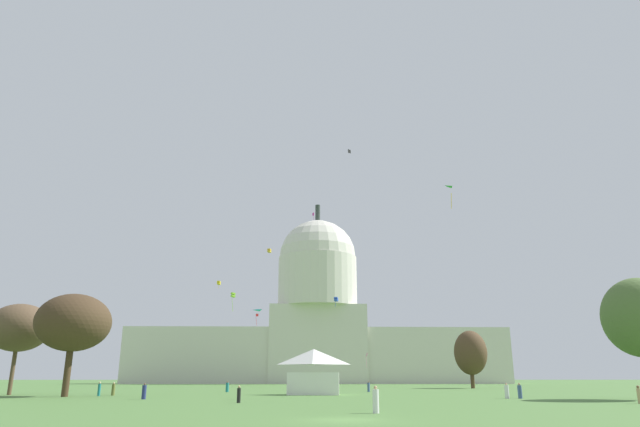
{
  "coord_description": "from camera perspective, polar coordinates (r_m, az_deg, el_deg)",
  "views": [
    {
      "loc": [
        -2.53,
        -33.43,
        2.37
      ],
      "look_at": [
        0.63,
        65.83,
        31.61
      ],
      "focal_mm": 31.13,
      "sensor_mm": 36.0,
      "label": 1
    }
  ],
  "objects": [
    {
      "name": "kite_red_mid",
      "position": [
        170.75,
        -6.5,
        -10.49
      ],
      "size": [
        0.83,
        0.39,
        3.56
      ],
      "rotation": [
        0.0,
        0.0,
        2.55
      ],
      "color": "red"
    },
    {
      "name": "kite_magenta_high",
      "position": [
        163.39,
        -0.69,
        -0.12
      ],
      "size": [
        0.54,
        0.74,
        2.3
      ],
      "rotation": [
        0.0,
        0.0,
        1.39
      ],
      "color": "#D1339E"
    },
    {
      "name": "person_denim_mid_left",
      "position": [
        68.98,
        19.85,
        -16.84
      ],
      "size": [
        0.54,
        0.54,
        1.66
      ],
      "rotation": [
        0.0,
        0.0,
        4.9
      ],
      "color": "#3D5684",
      "rests_on": "ground_plane"
    },
    {
      "name": "kite_blue_mid",
      "position": [
        172.64,
        1.66,
        -8.81
      ],
      "size": [
        1.4,
        1.44,
        2.97
      ],
      "rotation": [
        0.0,
        0.0,
        2.76
      ],
      "color": "blue"
    },
    {
      "name": "person_white_lawn_far_left",
      "position": [
        39.58,
        5.75,
        -18.6
      ],
      "size": [
        0.43,
        0.43,
        1.77
      ],
      "rotation": [
        0.0,
        0.0,
        3.18
      ],
      "color": "silver",
      "rests_on": "ground_plane"
    },
    {
      "name": "person_teal_front_center",
      "position": [
        78.62,
        -21.75,
        -16.44
      ],
      "size": [
        0.44,
        0.44,
        1.73
      ],
      "rotation": [
        0.0,
        0.0,
        5.94
      ],
      "color": "#1E757A",
      "rests_on": "ground_plane"
    },
    {
      "name": "event_tent",
      "position": [
        78.45,
        -0.66,
        -15.95
      ],
      "size": [
        7.55,
        5.6,
        5.99
      ],
      "rotation": [
        0.0,
        0.0,
        -0.07
      ],
      "color": "white",
      "rests_on": "ground_plane"
    },
    {
      "name": "kite_gold_high",
      "position": [
        177.6,
        -5.24,
        -3.83
      ],
      "size": [
        1.34,
        1.37,
        1.24
      ],
      "rotation": [
        0.0,
        0.0,
        2.67
      ],
      "color": "gold"
    },
    {
      "name": "person_teal_aisle_center",
      "position": [
        93.31,
        -9.51,
        -17.19
      ],
      "size": [
        0.63,
        0.63,
        1.67
      ],
      "rotation": [
        0.0,
        0.0,
        4.31
      ],
      "color": "#1E757A",
      "rests_on": "ground_plane"
    },
    {
      "name": "person_denim_near_tree_east",
      "position": [
        93.37,
        5.02,
        -17.35
      ],
      "size": [
        0.52,
        0.52,
        1.62
      ],
      "rotation": [
        0.0,
        0.0,
        3.52
      ],
      "color": "#3D5684",
      "rests_on": "ground_plane"
    },
    {
      "name": "tree_east_near",
      "position": [
        124.98,
        15.21,
        -13.65
      ],
      "size": [
        6.76,
        8.11,
        11.78
      ],
      "color": "#4C3823",
      "rests_on": "ground_plane"
    },
    {
      "name": "kite_yellow_mid",
      "position": [
        176.38,
        -10.36,
        -7.03
      ],
      "size": [
        1.11,
        1.17,
        2.33
      ],
      "rotation": [
        0.0,
        0.0,
        2.93
      ],
      "color": "yellow"
    },
    {
      "name": "tree_west_mid",
      "position": [
        77.53,
        -24.01,
        -10.23
      ],
      "size": [
        11.04,
        10.92,
        12.47
      ],
      "color": "#42301E",
      "rests_on": "ground_plane"
    },
    {
      "name": "kite_pink_low",
      "position": [
        166.19,
        4.83,
        -14.48
      ],
      "size": [
        0.54,
        0.6,
        4.26
      ],
      "rotation": [
        0.0,
        0.0,
        4.17
      ],
      "color": "pink"
    },
    {
      "name": "kite_cyan_low",
      "position": [
        82.37,
        -6.24,
        -10.2
      ],
      "size": [
        1.36,
        1.16,
        0.31
      ],
      "rotation": [
        0.0,
        0.0,
        2.59
      ],
      "color": "#33BCDB"
    },
    {
      "name": "tree_west_far",
      "position": [
        87.94,
        -28.54,
        -10.28
      ],
      "size": [
        12.07,
        11.66,
        12.03
      ],
      "color": "brown",
      "rests_on": "ground_plane"
    },
    {
      "name": "kite_lime_mid",
      "position": [
        124.14,
        -8.93,
        -8.3
      ],
      "size": [
        1.19,
        1.17,
        4.18
      ],
      "rotation": [
        0.0,
        0.0,
        5.29
      ],
      "color": "#8CD133"
    },
    {
      "name": "kite_black_high",
      "position": [
        125.64,
        3.03,
        6.4
      ],
      "size": [
        0.73,
        0.96,
        0.95
      ],
      "rotation": [
        0.0,
        0.0,
        0.1
      ],
      "color": "black"
    },
    {
      "name": "person_black_lawn_far_right",
      "position": [
        55.12,
        -8.35,
        -17.97
      ],
      "size": [
        0.47,
        0.47,
        1.55
      ],
      "rotation": [
        0.0,
        0.0,
        3.6
      ],
      "color": "black",
      "rests_on": "ground_plane"
    },
    {
      "name": "kite_green_mid",
      "position": [
        73.33,
        13.47,
        2.37
      ],
      "size": [
        1.33,
        1.3,
        2.74
      ],
      "rotation": [
        0.0,
        0.0,
        0.73
      ],
      "color": "green"
    },
    {
      "name": "person_tan_near_tree_west",
      "position": [
        60.47,
        29.97,
        -15.87
      ],
      "size": [
        0.44,
        0.44,
        1.59
      ],
      "rotation": [
        0.0,
        0.0,
        0.35
      ],
      "color": "tan",
      "rests_on": "ground_plane"
    },
    {
      "name": "capitol_building",
      "position": [
        199.55,
        -0.25,
        -10.92
      ],
      "size": [
        130.27,
        28.32,
        64.12
      ],
      "color": "beige",
      "rests_on": "ground_plane"
    },
    {
      "name": "tree_east_mid",
      "position": [
        70.85,
        30.05,
        -9.24
      ],
      "size": [
        10.57,
        10.66,
        12.9
      ],
      "color": "#42301E",
      "rests_on": "ground_plane"
    },
    {
      "name": "ground_plane",
      "position": [
        33.61,
        2.66,
        -20.44
      ],
      "size": [
        800.0,
        800.0,
        0.0
      ],
      "primitive_type": "plane",
      "color": "#4C7538"
    },
    {
      "name": "person_navy_back_left",
      "position": [
        65.9,
        -17.64,
        -17.08
      ],
      "size": [
        0.48,
        0.48,
        1.68
      ],
      "rotation": [
        0.0,
        0.0,
        1.51
      ],
      "color": "navy",
      "rests_on": "ground_plane"
    },
    {
      "name": "person_white_near_tent",
      "position": [
        68.67,
        18.65,
        -16.94
      ],
      "size": [
        0.67,
        0.67,
        1.68
      ],
      "rotation": [
        0.0,
        0.0,
        2.4
      ],
      "color": "silver",
      "rests_on": "ground_plane"
    },
    {
      "name": "person_olive_mid_right",
      "position": [
        80.44,
        -20.48,
        -16.59
      ],
      "size": [
        0.62,
        0.62,
        1.64
      ],
      "rotation": [
        0.0,
        0.0,
        2.34
      ],
      "color": "olive",
      "rests_on": "ground_plane"
    }
  ]
}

